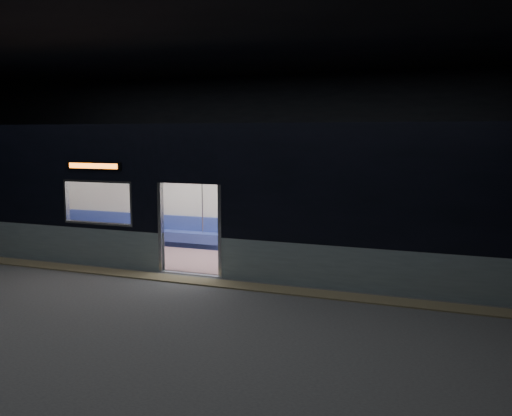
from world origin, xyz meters
The scene contains 7 objects.
station_floor centered at (0.00, 0.00, -0.01)m, with size 24.00×14.00×0.01m, color #47494C.
station_envelope centered at (0.00, 0.00, 3.66)m, with size 24.00×14.00×5.00m.
tactile_strip centered at (0.00, 0.55, 0.01)m, with size 22.80×0.50×0.03m, color #8C7F59.
metro_car centered at (0.00, 2.54, 1.85)m, with size 18.00×3.04×3.35m.
passenger centered at (4.16, 3.55, 0.81)m, with size 0.44×0.72×1.40m.
handbag centered at (4.16, 3.31, 0.68)m, with size 0.28×0.24×0.14m, color black.
transit_map centered at (4.15, 3.85, 1.46)m, with size 0.97×0.03×0.63m, color white.
Camera 1 is at (5.48, -9.52, 3.12)m, focal length 38.00 mm.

